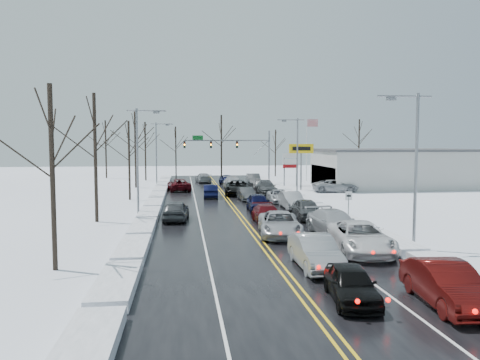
{
  "coord_description": "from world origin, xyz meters",
  "views": [
    {
      "loc": [
        -4.77,
        -43.31,
        6.22
      ],
      "look_at": [
        0.82,
        2.31,
        2.5
      ],
      "focal_mm": 35.0,
      "sensor_mm": 36.0,
      "label": 1
    }
  ],
  "objects": [
    {
      "name": "queued_car_8",
      "position": [
        1.6,
        23.65,
        0.0
      ],
      "size": [
        2.47,
        4.84,
        1.58
      ],
      "primitive_type": "imported",
      "rotation": [
        0.0,
        0.0,
        0.13
      ],
      "color": "black",
      "rests_on": "ground"
    },
    {
      "name": "queued_car_15",
      "position": [
        5.21,
        12.22,
        0.0
      ],
      "size": [
        2.23,
        5.33,
        1.54
      ],
      "primitive_type": "imported",
      "rotation": [
        0.0,
        0.0,
        -0.01
      ],
      "color": "#3E4143",
      "rests_on": "ground"
    },
    {
      "name": "road_surface",
      "position": [
        0.0,
        2.0,
        0.01
      ],
      "size": [
        14.0,
        84.0,
        0.01
      ],
      "primitive_type": "cube",
      "color": "black",
      "rests_on": "ground"
    },
    {
      "name": "oncoming_car_2",
      "position": [
        -1.67,
        28.74,
        0.0
      ],
      "size": [
        2.57,
        5.27,
        1.48
      ],
      "primitive_type": "imported",
      "rotation": [
        0.0,
        0.0,
        3.24
      ],
      "color": "#9D9FA5",
      "rests_on": "ground"
    },
    {
      "name": "tree_far_a",
      "position": [
        -18.0,
        40.0,
        6.99
      ],
      "size": [
        4.0,
        4.0,
        10.0
      ],
      "color": "#2D231C",
      "rests_on": "ground"
    },
    {
      "name": "queued_car_12",
      "position": [
        5.18,
        -6.7,
        0.0
      ],
      "size": [
        2.12,
        4.83,
        1.62
      ],
      "primitive_type": "imported",
      "rotation": [
        0.0,
        0.0,
        -0.04
      ],
      "color": "#393B3D",
      "rests_on": "ground"
    },
    {
      "name": "parked_car_0",
      "position": [
        14.15,
        12.91,
        0.0
      ],
      "size": [
        5.84,
        3.05,
        1.57
      ],
      "primitive_type": "imported",
      "rotation": [
        0.0,
        0.0,
        1.49
      ],
      "color": "#9D9FA4",
      "rests_on": "ground"
    },
    {
      "name": "dealership_building",
      "position": [
        23.98,
        18.0,
        2.66
      ],
      "size": [
        20.4,
        12.4,
        5.3
      ],
      "color": "#B2B2AD",
      "rests_on": "ground"
    },
    {
      "name": "streetlight_ne",
      "position": [
        8.3,
        10.0,
        5.31
      ],
      "size": [
        3.2,
        0.25,
        9.0
      ],
      "color": "slate",
      "rests_on": "ground"
    },
    {
      "name": "flagpole",
      "position": [
        15.17,
        30.0,
        5.93
      ],
      "size": [
        1.87,
        1.2,
        10.0
      ],
      "color": "silver",
      "rests_on": "ground"
    },
    {
      "name": "queued_car_2",
      "position": [
        1.59,
        -13.15,
        0.0
      ],
      "size": [
        3.33,
        6.05,
        1.61
      ],
      "primitive_type": "imported",
      "rotation": [
        0.0,
        0.0,
        -0.12
      ],
      "color": "#A9ABB1",
      "rests_on": "ground"
    },
    {
      "name": "ground",
      "position": [
        0.0,
        0.0,
        0.0
      ],
      "size": [
        160.0,
        160.0,
        0.0
      ],
      "primitive_type": "plane",
      "color": "white",
      "rests_on": "ground"
    },
    {
      "name": "oncoming_car_1",
      "position": [
        -5.3,
        16.84,
        0.0
      ],
      "size": [
        3.27,
        5.86,
        1.55
      ],
      "primitive_type": "imported",
      "rotation": [
        0.0,
        0.0,
        3.27
      ],
      "color": "#4A0910",
      "rests_on": "ground"
    },
    {
      "name": "snow_bank_left",
      "position": [
        -7.6,
        2.0,
        0.0
      ],
      "size": [
        1.65,
        72.0,
        0.51
      ],
      "primitive_type": "cube",
      "color": "white",
      "rests_on": "ground"
    },
    {
      "name": "oncoming_car_3",
      "position": [
        -5.36,
        -6.07,
        0.0
      ],
      "size": [
        2.3,
        4.89,
        1.62
      ],
      "primitive_type": "imported",
      "rotation": [
        0.0,
        0.0,
        3.06
      ],
      "color": "#3F4144",
      "rests_on": "ground"
    },
    {
      "name": "queued_car_6",
      "position": [
        1.62,
        11.36,
        0.0
      ],
      "size": [
        3.55,
        6.43,
        1.7
      ],
      "primitive_type": "imported",
      "rotation": [
        0.0,
        0.0,
        -0.12
      ],
      "color": "black",
      "rests_on": "ground"
    },
    {
      "name": "streetlight_sw",
      "position": [
        -8.3,
        -4.0,
        5.31
      ],
      "size": [
        3.2,
        0.25,
        9.0
      ],
      "color": "slate",
      "rests_on": "ground"
    },
    {
      "name": "tree_far_d",
      "position": [
        12.0,
        40.5,
        5.94
      ],
      "size": [
        3.4,
        3.4,
        8.5
      ],
      "color": "#2D231C",
      "rests_on": "ground"
    },
    {
      "name": "streetlight_nw",
      "position": [
        -8.3,
        24.0,
        5.31
      ],
      "size": [
        3.2,
        0.25,
        9.0
      ],
      "color": "slate",
      "rests_on": "ground"
    },
    {
      "name": "queued_car_4",
      "position": [
        1.92,
        -2.16,
        0.0
      ],
      "size": [
        2.05,
        4.77,
        1.6
      ],
      "primitive_type": "imported",
      "rotation": [
        0.0,
        0.0,
        -0.03
      ],
      "color": "black",
      "rests_on": "ground"
    },
    {
      "name": "tires_plus_sign",
      "position": [
        10.5,
        15.99,
        4.99
      ],
      "size": [
        3.2,
        0.34,
        6.0
      ],
      "color": "slate",
      "rests_on": "ground"
    },
    {
      "name": "queued_car_9",
      "position": [
        5.13,
        -27.03,
        0.0
      ],
      "size": [
        2.15,
        5.18,
        1.67
      ],
      "primitive_type": "imported",
      "rotation": [
        0.0,
        0.0,
        -0.08
      ],
      "color": "#470B09",
      "rests_on": "ground"
    },
    {
      "name": "queued_car_17",
      "position": [
        5.22,
        22.75,
        0.0
      ],
      "size": [
        2.14,
        5.33,
        1.72
      ],
      "primitive_type": "imported",
      "rotation": [
        0.0,
        0.0,
        -0.06
      ],
      "color": "#3B3E40",
      "rests_on": "ground"
    },
    {
      "name": "tree_left_c",
      "position": [
        -10.5,
        8.0,
        5.94
      ],
      "size": [
        3.4,
        3.4,
        8.5
      ],
      "color": "#2D231C",
      "rests_on": "ground"
    },
    {
      "name": "queued_car_13",
      "position": [
        5.32,
        -0.75,
        0.0
      ],
      "size": [
        1.71,
        4.83,
        1.59
      ],
      "primitive_type": "imported",
      "rotation": [
        0.0,
        0.0,
        0.01
      ],
      "color": "#9A9DA2",
      "rests_on": "ground"
    },
    {
      "name": "speed_limit_sign",
      "position": [
        8.2,
        -8.0,
        1.63
      ],
      "size": [
        0.55,
        0.09,
        2.35
      ],
      "color": "slate",
      "rests_on": "ground"
    },
    {
      "name": "queued_car_1",
      "position": [
        1.66,
        -21.26,
        0.0
      ],
      "size": [
        1.75,
        4.98,
        1.64
      ],
      "primitive_type": "imported",
      "rotation": [
        0.0,
        0.0,
        -0.0
      ],
      "color": "#94979B",
      "rests_on": "ground"
    },
    {
      "name": "used_vehicles_sign",
      "position": [
        10.5,
        22.0,
        3.32
      ],
      "size": [
        2.2,
        0.22,
        4.65
      ],
      "color": "slate",
      "rests_on": "ground"
    },
    {
      "name": "queued_car_0",
      "position": [
        1.71,
        -26.14,
        0.0
      ],
      "size": [
        2.19,
        4.36,
        1.43
      ],
      "primitive_type": "imported",
      "rotation": [
        0.0,
        0.0,
        -0.13
      ],
      "color": "black",
      "rests_on": "ground"
    },
    {
      "name": "traffic_signal_mast",
      "position": [
        3.45,
        27.99,
        5.48
      ],
      "size": [
        13.28,
        0.39,
        8.0
      ],
      "color": "slate",
      "rests_on": "ground"
    },
    {
      "name": "queued_car_16",
      "position": [
        5.35,
        17.61,
        0.0
      ],
      "size": [
        1.69,
        3.97,
        1.34
      ],
      "primitive_type": "imported",
      "rotation": [
        0.0,
        0.0,
        -0.03
      ],
      "color": "silver",
      "rests_on": "ground"
    },
    {
      "name": "parked_car_2",
      "position": [
        15.09,
        21.03,
        0.0
      ],
      "size": [
        2.08,
        4.27,
        1.4
      ],
      "primitive_type": "imported",
      "rotation": [
        0.0,
        0.0,
        3.25
      ],
      "color": "black",
      "rests_on": "ground"
    },
    {
      "name": "tree_left_b",
      "position": [
        -11.5,
        -6.0,
        6.99
      ],
      "size": [
        4.0,
        4.0,
        10.0
      ],
      "color": "#2D231C",
      "rests_on": "ground"
    },
    {
      "name": "tree_far_e",
      "position": [
        28.0,
        41.0,
        7.33
      ],
      "size": [
        4.2,
        4.2,
        10.5
      ],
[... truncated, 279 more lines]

